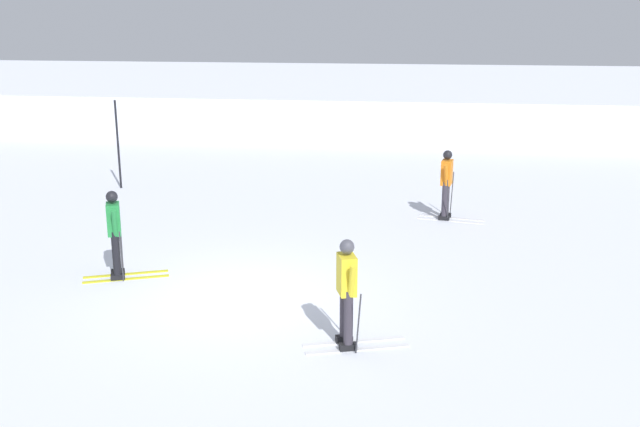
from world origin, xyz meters
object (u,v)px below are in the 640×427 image
object	(u,v)px
skier_green	(115,232)
skier_orange	(447,183)
skier_yellow	(347,290)
trail_marker_pole	(118,145)

from	to	relation	value
skier_green	skier_orange	xyz separation A→B (m)	(6.30, 5.00, 0.00)
skier_yellow	trail_marker_pole	distance (m)	12.05
skier_green	skier_yellow	world-z (taller)	same
trail_marker_pole	skier_orange	bearing A→B (deg)	-12.53
skier_orange	trail_marker_pole	distance (m)	9.41
skier_yellow	skier_green	bearing A→B (deg)	152.88
skier_yellow	trail_marker_pole	size ratio (longest dim) A/B	0.68
skier_green	trail_marker_pole	world-z (taller)	trail_marker_pole
skier_green	skier_yellow	size ratio (longest dim) A/B	1.00
skier_yellow	skier_orange	bearing A→B (deg)	77.27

